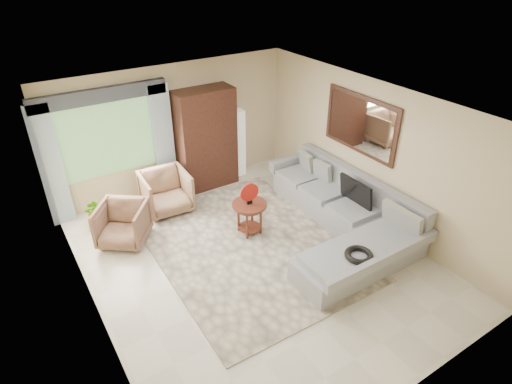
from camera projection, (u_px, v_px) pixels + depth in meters
ground at (255, 259)px, 7.10m from camera, size 6.00×6.00×0.00m
area_rug at (248, 245)px, 7.42m from camera, size 3.07×4.05×0.02m
sectional_sofa at (344, 218)px, 7.66m from camera, size 2.30×3.46×0.90m
tv_screen at (356, 192)px, 7.59m from camera, size 0.14×0.74×0.48m
garden_hose at (359, 255)px, 6.34m from camera, size 0.43×0.43×0.09m
coffee_table at (250, 218)px, 7.60m from camera, size 0.62×0.62×0.62m
red_disc at (249, 192)px, 7.33m from camera, size 0.34×0.06×0.34m
armchair_left at (123, 224)px, 7.35m from camera, size 1.12×1.12×0.74m
armchair_right at (166, 192)px, 8.22m from camera, size 0.90×0.93×0.80m
potted_plant at (98, 211)px, 7.88m from camera, size 0.49×0.43×0.53m
armoire at (206, 139)px, 8.80m from camera, size 1.20×0.55×2.10m
floor_lamp at (238, 143)px, 9.37m from camera, size 0.24×0.24×1.50m
window at (107, 139)px, 7.91m from camera, size 1.80×0.04×1.40m
curtain_left at (51, 167)px, 7.49m from camera, size 0.40×0.08×2.30m
curtain_right at (164, 141)px, 8.47m from camera, size 0.40×0.08×2.30m
valance at (100, 96)px, 7.43m from camera, size 2.40×0.12×0.26m
wall_mirror at (360, 124)px, 7.62m from camera, size 0.05×1.70×1.05m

